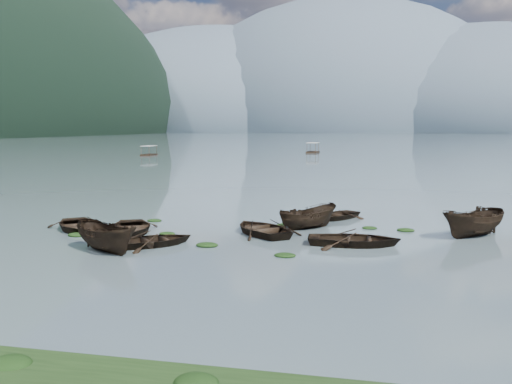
% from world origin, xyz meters
% --- Properties ---
extents(ground_plane, '(2400.00, 2400.00, 0.00)m').
position_xyz_m(ground_plane, '(0.00, 0.00, 0.00)').
color(ground_plane, '#536368').
extents(haze_mtn_a, '(520.00, 520.00, 280.00)m').
position_xyz_m(haze_mtn_a, '(-260.00, 900.00, 0.00)').
color(haze_mtn_a, '#475666').
rests_on(haze_mtn_a, ground).
extents(haze_mtn_b, '(520.00, 520.00, 340.00)m').
position_xyz_m(haze_mtn_b, '(-60.00, 900.00, 0.00)').
color(haze_mtn_b, '#475666').
rests_on(haze_mtn_b, ground).
extents(haze_mtn_c, '(520.00, 520.00, 260.00)m').
position_xyz_m(haze_mtn_c, '(140.00, 900.00, 0.00)').
color(haze_mtn_c, '#475666').
rests_on(haze_mtn_c, ground).
extents(rowboat_0, '(5.11, 5.73, 0.98)m').
position_xyz_m(rowboat_0, '(-6.42, 6.74, 0.00)').
color(rowboat_0, black).
rests_on(rowboat_0, ground).
extents(rowboat_1, '(5.43, 5.34, 0.92)m').
position_xyz_m(rowboat_1, '(-3.68, 3.45, 0.00)').
color(rowboat_1, black).
rests_on(rowboat_1, ground).
extents(rowboat_2, '(4.87, 4.01, 1.80)m').
position_xyz_m(rowboat_2, '(-5.29, 1.50, 0.00)').
color(rowboat_2, black).
rests_on(rowboat_2, ground).
extents(rowboat_3, '(5.88, 6.06, 1.02)m').
position_xyz_m(rowboat_3, '(1.29, 7.98, 0.00)').
color(rowboat_3, black).
rests_on(rowboat_3, ground).
extents(rowboat_4, '(5.10, 3.81, 1.01)m').
position_xyz_m(rowboat_4, '(6.74, 5.85, 0.00)').
color(rowboat_4, black).
rests_on(rowboat_4, ground).
extents(rowboat_5, '(4.71, 4.85, 1.90)m').
position_xyz_m(rowboat_5, '(13.27, 9.76, 0.00)').
color(rowboat_5, black).
rests_on(rowboat_5, ground).
extents(rowboat_6, '(5.66, 5.93, 1.00)m').
position_xyz_m(rowboat_6, '(-9.92, 6.72, 0.00)').
color(rowboat_6, black).
rests_on(rowboat_6, ground).
extents(rowboat_7, '(5.02, 5.30, 0.89)m').
position_xyz_m(rowboat_7, '(4.87, 14.44, 0.00)').
color(rowboat_7, black).
rests_on(rowboat_7, ground).
extents(rowboat_8, '(4.15, 4.25, 1.67)m').
position_xyz_m(rowboat_8, '(3.67, 10.34, 0.00)').
color(rowboat_8, black).
rests_on(rowboat_8, ground).
extents(weed_clump_0, '(1.14, 0.93, 0.25)m').
position_xyz_m(weed_clump_0, '(-8.97, 4.99, 0.00)').
color(weed_clump_0, black).
rests_on(weed_clump_0, ground).
extents(weed_clump_1, '(0.96, 0.76, 0.21)m').
position_xyz_m(weed_clump_1, '(-4.09, 6.55, 0.00)').
color(weed_clump_1, black).
rests_on(weed_clump_1, ground).
extents(weed_clump_2, '(1.19, 0.95, 0.26)m').
position_xyz_m(weed_clump_2, '(-0.80, 3.88, 0.00)').
color(weed_clump_2, black).
rests_on(weed_clump_2, ground).
extents(weed_clump_3, '(0.91, 0.77, 0.20)m').
position_xyz_m(weed_clump_3, '(7.40, 11.14, 0.00)').
color(weed_clump_3, black).
rests_on(weed_clump_3, ground).
extents(weed_clump_4, '(1.07, 0.85, 0.22)m').
position_xyz_m(weed_clump_4, '(3.61, 2.47, 0.00)').
color(weed_clump_4, black).
rests_on(weed_clump_4, ground).
extents(weed_clump_5, '(0.99, 0.80, 0.21)m').
position_xyz_m(weed_clump_5, '(-6.68, 10.83, 0.00)').
color(weed_clump_5, black).
rests_on(weed_clump_5, ground).
extents(weed_clump_6, '(0.95, 0.79, 0.20)m').
position_xyz_m(weed_clump_6, '(2.03, 11.06, 0.00)').
color(weed_clump_6, black).
rests_on(weed_clump_6, ground).
extents(weed_clump_7, '(1.05, 0.84, 0.23)m').
position_xyz_m(weed_clump_7, '(9.55, 10.79, 0.00)').
color(weed_clump_7, black).
rests_on(weed_clump_7, ground).
extents(pontoon_left, '(2.53, 5.56, 2.09)m').
position_xyz_m(pontoon_left, '(-43.50, 95.11, 0.00)').
color(pontoon_left, black).
rests_on(pontoon_left, ground).
extents(pontoon_centre, '(2.75, 6.40, 2.44)m').
position_xyz_m(pontoon_centre, '(-9.36, 116.81, 0.00)').
color(pontoon_centre, black).
rests_on(pontoon_centre, ground).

